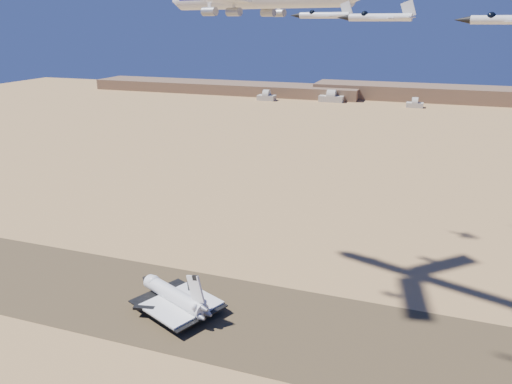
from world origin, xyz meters
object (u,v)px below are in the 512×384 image
(shuttle, at_px, (174,297))
(chase_jet_c, at_px, (509,19))
(crew_b, at_px, (191,325))
(chase_jet_b, at_px, (378,17))
(crew_c, at_px, (193,323))
(chase_jet_a, at_px, (323,15))
(crew_a, at_px, (177,323))

(shuttle, height_order, chase_jet_c, chase_jet_c)
(crew_b, bearing_deg, chase_jet_b, -121.50)
(crew_c, distance_m, chase_jet_a, 103.47)
(chase_jet_a, bearing_deg, crew_a, -172.55)
(chase_jet_a, xyz_separation_m, chase_jet_c, (37.05, -27.33, -1.11))
(crew_b, distance_m, chase_jet_b, 111.87)
(chase_jet_b, bearing_deg, shuttle, 165.29)
(shuttle, xyz_separation_m, crew_a, (5.52, -8.74, -3.89))
(shuttle, xyz_separation_m, chase_jet_c, (87.42, -37.53, 90.38))
(chase_jet_a, bearing_deg, chase_jet_c, -27.09)
(crew_a, relative_size, chase_jet_a, 0.11)
(shuttle, relative_size, chase_jet_a, 2.36)
(crew_b, relative_size, chase_jet_b, 0.12)
(crew_a, relative_size, crew_c, 0.98)
(chase_jet_a, xyz_separation_m, chase_jet_b, (15.10, -20.55, -0.64))
(shuttle, relative_size, chase_jet_b, 2.41)
(shuttle, bearing_deg, chase_jet_c, 0.71)
(crew_b, xyz_separation_m, chase_jet_a, (39.97, -2.24, 95.31))
(chase_jet_a, height_order, chase_jet_c, chase_jet_a)
(crew_c, xyz_separation_m, chase_jet_b, (55.11, -23.89, 94.73))
(shuttle, height_order, chase_jet_a, chase_jet_a)
(crew_c, relative_size, chase_jet_a, 0.11)
(chase_jet_a, bearing_deg, chase_jet_b, -44.35)
(chase_jet_a, distance_m, chase_jet_b, 25.51)
(crew_c, bearing_deg, shuttle, 30.36)
(crew_c, relative_size, chase_jet_c, 0.11)
(crew_b, distance_m, chase_jet_a, 103.37)
(shuttle, bearing_deg, crew_b, -13.48)
(crew_a, xyz_separation_m, crew_b, (4.89, 0.77, 0.07))
(crew_a, distance_m, chase_jet_a, 105.41)
(shuttle, relative_size, crew_b, 20.13)
(shuttle, height_order, crew_a, shuttle)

